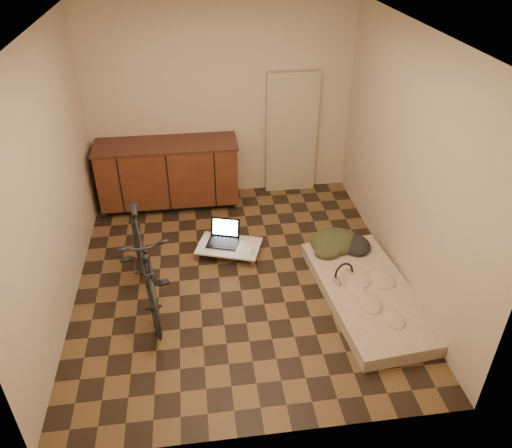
{
  "coord_description": "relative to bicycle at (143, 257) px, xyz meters",
  "views": [
    {
      "loc": [
        -0.39,
        -4.36,
        3.52
      ],
      "look_at": [
        0.22,
        0.19,
        0.55
      ],
      "focal_mm": 35.0,
      "sensor_mm": 36.0,
      "label": 1
    }
  ],
  "objects": [
    {
      "name": "futon",
      "position": [
        2.28,
        -0.31,
        -0.47
      ],
      "size": [
        1.04,
        1.9,
        0.16
      ],
      "rotation": [
        0.0,
        0.0,
        0.09
      ],
      "color": "#B8B093",
      "rests_on": "ground"
    },
    {
      "name": "clothing_pile",
      "position": [
        2.19,
        0.46,
        -0.27
      ],
      "size": [
        0.65,
        0.56,
        0.24
      ],
      "primitive_type": null,
      "rotation": [
        0.0,
        0.0,
        0.09
      ],
      "color": "#343921",
      "rests_on": "futon"
    },
    {
      "name": "appliance_panel",
      "position": [
        1.93,
        2.2,
        0.3
      ],
      "size": [
        0.7,
        0.1,
        1.7
      ],
      "primitive_type": "cube",
      "color": "#C2B899",
      "rests_on": "ground"
    },
    {
      "name": "bicycle",
      "position": [
        0.0,
        0.0,
        0.0
      ],
      "size": [
        0.84,
        1.76,
        1.1
      ],
      "primitive_type": "imported",
      "rotation": [
        0.0,
        0.0,
        0.21
      ],
      "color": "black",
      "rests_on": "ground"
    },
    {
      "name": "mouse",
      "position": [
        1.16,
        0.55,
        -0.41
      ],
      "size": [
        0.07,
        0.1,
        0.03
      ],
      "primitive_type": "ellipsoid",
      "rotation": [
        0.0,
        0.0,
        -0.18
      ],
      "color": "white",
      "rests_on": "lap_desk"
    },
    {
      "name": "cabinets",
      "position": [
        0.23,
        1.97,
        -0.08
      ],
      "size": [
        1.84,
        0.62,
        0.91
      ],
      "color": "black",
      "rests_on": "ground"
    },
    {
      "name": "room_shell",
      "position": [
        0.98,
        0.26,
        0.75
      ],
      "size": [
        3.5,
        4.0,
        2.6
      ],
      "color": "brown",
      "rests_on": "ground"
    },
    {
      "name": "laptop",
      "position": [
        0.86,
        0.8,
        -0.38
      ],
      "size": [
        0.43,
        0.41,
        0.24
      ],
      "rotation": [
        0.0,
        0.0,
        -0.31
      ],
      "color": "black",
      "rests_on": "lap_desk"
    },
    {
      "name": "headphones",
      "position": [
        2.05,
        -0.14,
        -0.3
      ],
      "size": [
        0.34,
        0.33,
        0.18
      ],
      "primitive_type": null,
      "rotation": [
        0.0,
        0.0,
        0.4
      ],
      "color": "black",
      "rests_on": "futon"
    },
    {
      "name": "lap_desk",
      "position": [
        0.91,
        0.7,
        -0.44
      ],
      "size": [
        0.83,
        0.68,
        0.12
      ],
      "rotation": [
        0.0,
        0.0,
        -0.33
      ],
      "color": "brown",
      "rests_on": "ground"
    }
  ]
}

